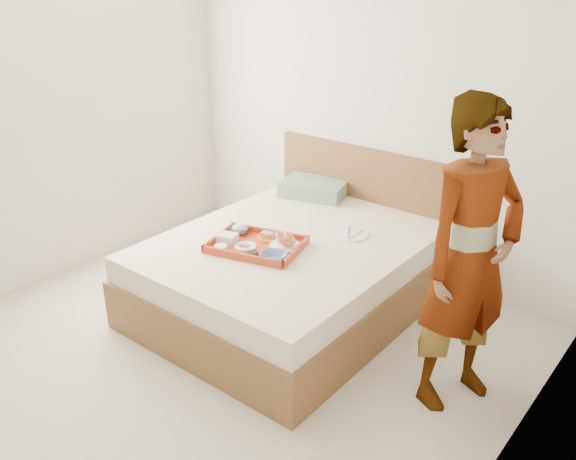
# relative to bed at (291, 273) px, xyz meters

# --- Properties ---
(ground) EXTENTS (3.50, 4.00, 0.01)m
(ground) POSITION_rel_bed_xyz_m (-0.03, -1.00, -0.27)
(ground) COLOR #BEB5A1
(ground) RESTS_ON ground
(wall_back) EXTENTS (3.50, 0.01, 2.60)m
(wall_back) POSITION_rel_bed_xyz_m (-0.03, 1.00, 1.04)
(wall_back) COLOR silver
(wall_back) RESTS_ON ground
(wall_right) EXTENTS (0.01, 4.00, 2.60)m
(wall_right) POSITION_rel_bed_xyz_m (1.72, -1.00, 1.04)
(wall_right) COLOR silver
(wall_right) RESTS_ON ground
(bed) EXTENTS (1.65, 2.00, 0.53)m
(bed) POSITION_rel_bed_xyz_m (0.00, 0.00, 0.00)
(bed) COLOR brown
(bed) RESTS_ON ground
(headboard) EXTENTS (1.65, 0.06, 0.95)m
(headboard) POSITION_rel_bed_xyz_m (0.00, 0.97, 0.21)
(headboard) COLOR brown
(headboard) RESTS_ON ground
(pillow) EXTENTS (0.58, 0.47, 0.12)m
(pillow) POSITION_rel_bed_xyz_m (-0.39, 0.78, 0.33)
(pillow) COLOR gray
(pillow) RESTS_ON bed
(tray) EXTENTS (0.69, 0.57, 0.05)m
(tray) POSITION_rel_bed_xyz_m (-0.10, -0.25, 0.29)
(tray) COLOR #B83F21
(tray) RESTS_ON bed
(prawn_plate) EXTENTS (0.25, 0.25, 0.01)m
(prawn_plate) POSITION_rel_bed_xyz_m (0.06, -0.15, 0.29)
(prawn_plate) COLOR white
(prawn_plate) RESTS_ON tray
(navy_bowl_big) EXTENTS (0.21, 0.21, 0.04)m
(navy_bowl_big) POSITION_rel_bed_xyz_m (0.12, -0.34, 0.30)
(navy_bowl_big) COLOR navy
(navy_bowl_big) RESTS_ON tray
(sauce_dish) EXTENTS (0.11, 0.11, 0.03)m
(sauce_dish) POSITION_rel_bed_xyz_m (-0.01, -0.39, 0.30)
(sauce_dish) COLOR black
(sauce_dish) RESTS_ON tray
(meat_plate) EXTENTS (0.18, 0.18, 0.01)m
(meat_plate) POSITION_rel_bed_xyz_m (-0.14, -0.31, 0.29)
(meat_plate) COLOR white
(meat_plate) RESTS_ON tray
(bread_plate) EXTENTS (0.18, 0.18, 0.01)m
(bread_plate) POSITION_rel_bed_xyz_m (-0.11, -0.12, 0.29)
(bread_plate) COLOR orange
(bread_plate) RESTS_ON tray
(salad_bowl) EXTENTS (0.16, 0.16, 0.04)m
(salad_bowl) POSITION_rel_bed_xyz_m (-0.33, -0.18, 0.30)
(salad_bowl) COLOR navy
(salad_bowl) RESTS_ON tray
(plastic_tub) EXTENTS (0.15, 0.13, 0.05)m
(plastic_tub) POSITION_rel_bed_xyz_m (-0.30, -0.32, 0.31)
(plastic_tub) COLOR silver
(plastic_tub) RESTS_ON tray
(cheese_round) EXTENTS (0.11, 0.11, 0.03)m
(cheese_round) POSITION_rel_bed_xyz_m (-0.24, -0.44, 0.30)
(cheese_round) COLOR white
(cheese_round) RESTS_ON tray
(dinner_plate) EXTENTS (0.27, 0.27, 0.01)m
(dinner_plate) POSITION_rel_bed_xyz_m (0.29, 0.32, 0.27)
(dinner_plate) COLOR white
(dinner_plate) RESTS_ON bed
(person) EXTENTS (0.62, 0.74, 1.73)m
(person) POSITION_rel_bed_xyz_m (1.32, -0.17, 0.60)
(person) COLOR white
(person) RESTS_ON ground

